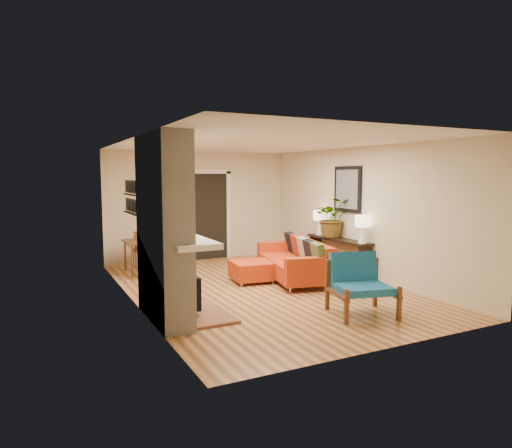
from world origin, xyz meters
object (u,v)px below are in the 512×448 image
Objects in this scene: sofa at (297,261)px; lamp_near at (363,226)px; dining_table at (144,247)px; console_table at (338,245)px; lamp_far at (320,219)px; houseplant at (333,217)px; blue_chair at (359,281)px; ottoman at (252,270)px.

lamp_near is at bearing -28.39° from sofa.
dining_table is 0.84× the size of console_table.
lamp_near is 1.44m from lamp_far.
console_table is 0.61m from houseplant.
lamp_near is at bearing 49.03° from blue_chair.
lamp_far reaches higher than dining_table.
lamp_near is (1.97, -0.84, 0.84)m from ottoman.
blue_chair is at bearing -120.84° from console_table.
houseplant reaches higher than lamp_near.
sofa is 2.30m from blue_chair.
dining_table is at bearing 153.97° from console_table.
console_table is 2.19× the size of houseplant.
console_table is 0.90m from lamp_near.
blue_chair is 2.83m from console_table.
ottoman is at bearing 101.87° from blue_chair.
houseplant is at bearing 3.69° from ottoman.
lamp_near is at bearing -89.40° from houseplant.
blue_chair is 2.29m from lamp_near.
blue_chair is at bearing -130.97° from lamp_near.
lamp_far is at bearing 65.03° from blue_chair.
sofa is 1.40m from houseplant.
dining_table reaches higher than ottoman.
dining_table is at bearing 134.51° from ottoman.
ottoman is 2.30m from lamp_near.
houseplant is (-0.01, -0.48, 0.08)m from lamp_far.
ottoman is at bearing -45.49° from dining_table.
lamp_near is 1.00× the size of lamp_far.
ottoman is 1.01× the size of houseplant.
lamp_far is 0.64× the size of houseplant.
dining_table reaches higher than console_table.
dining_table is 4.07m from console_table.
blue_chair reaches higher than dining_table.
blue_chair is at bearing -118.68° from houseplant.
dining_table is 4.48m from lamp_near.
sofa is at bearing -15.13° from ottoman.
dining_table is 1.84× the size of houseplant.
dining_table is at bearing 117.63° from blue_chair.
ottoman is 1.57× the size of lamp_near.
lamp_near is at bearing -34.83° from dining_table.
ottoman is at bearing 164.87° from sofa.
blue_chair is 3.07m from houseplant.
dining_table is (-1.68, 1.71, 0.32)m from ottoman.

